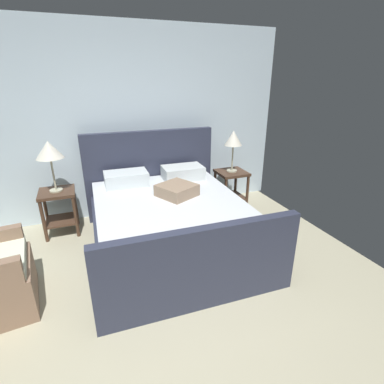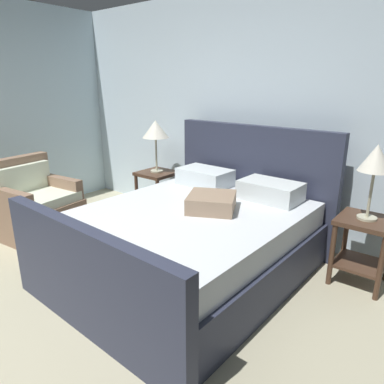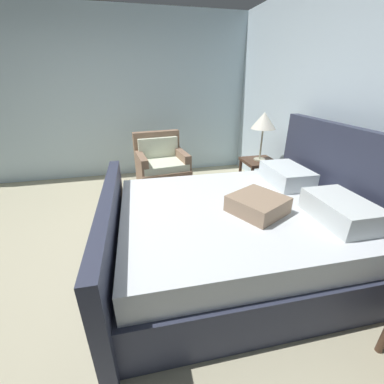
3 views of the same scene
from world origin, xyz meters
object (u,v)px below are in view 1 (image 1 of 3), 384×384
Objects in this scene: nightstand_right at (231,183)px; table_lamp_right at (233,139)px; table_lamp_left at (49,151)px; bed at (169,220)px; nightstand_left at (59,205)px.

nightstand_right is 0.95× the size of table_lamp_right.
table_lamp_right is 0.97× the size of table_lamp_left.
bed reaches higher than nightstand_right.
bed is 3.61× the size of table_lamp_right.
nightstand_right is at bearing -1.64° from nightstand_left.
table_lamp_right is at bearing 63.43° from nightstand_right.
bed is 1.65m from table_lamp_right.
bed reaches higher than nightstand_left.
table_lamp_left is (-0.00, 0.00, 0.73)m from nightstand_left.
bed reaches higher than table_lamp_left.
nightstand_right is 1.00× the size of nightstand_left.
nightstand_left is (-2.51, 0.07, -0.70)m from table_lamp_right.
nightstand_right is 2.61m from table_lamp_left.
nightstand_left is 0.92× the size of table_lamp_left.
table_lamp_left is at bearing 104.04° from nightstand_left.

